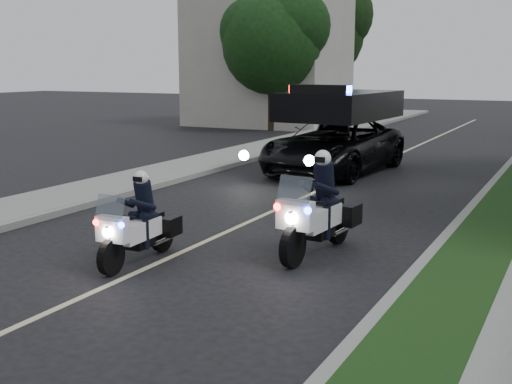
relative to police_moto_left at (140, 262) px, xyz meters
The scene contains 13 objects.
ground 0.87m from the police_moto_left, 68.38° to the right, with size 120.00×120.00×0.00m, color black.
curb_right 10.20m from the police_moto_left, 64.32° to the left, with size 0.20×60.00×0.15m, color gray.
curb_left 9.94m from the police_moto_left, 112.35° to the left, with size 0.20×60.00×0.15m, color gray.
sidewalk_left 10.41m from the police_moto_left, 117.96° to the left, with size 2.00×60.00×0.16m, color gray.
building_far 27.22m from the police_moto_left, 111.02° to the left, with size 8.00×6.00×7.00m, color #A8A396.
lane_marking 9.20m from the police_moto_left, 88.01° to the left, with size 0.12×50.00×0.01m, color #BFB78C.
police_moto_left is the anchor object (origin of this frame).
police_moto_right 3.12m from the police_moto_left, 35.80° to the left, with size 0.76×2.18×1.86m, color silver, non-canonical shape.
police_suv 10.63m from the police_moto_left, 92.04° to the left, with size 2.81×6.07×2.95m, color black.
bicycle 15.43m from the police_moto_left, 99.26° to the left, with size 0.57×1.64×0.86m, color black.
cyclist 15.43m from the police_moto_left, 99.26° to the left, with size 0.68×0.45×1.88m, color black.
tree_left_near 23.68m from the police_moto_left, 109.94° to the left, with size 5.10×5.10×8.50m, color #153913, non-canonical shape.
tree_left_far 30.97m from the police_moto_left, 106.47° to the left, with size 6.13×6.13×10.22m, color black, non-canonical shape.
Camera 1 is at (6.35, -8.02, 3.29)m, focal length 46.50 mm.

